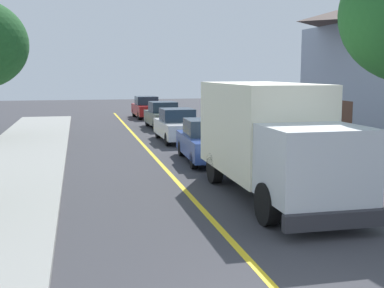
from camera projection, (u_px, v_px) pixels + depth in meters
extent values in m
cube|color=gold|center=(177.00, 181.00, 16.12)|extent=(0.16, 56.00, 0.01)
cube|color=#F2EDCC|center=(260.00, 127.00, 14.68)|extent=(2.40, 5.00, 2.60)
cube|color=silver|center=(315.00, 163.00, 11.37)|extent=(2.28, 2.00, 1.70)
cube|color=#1E2D3D|center=(335.00, 153.00, 10.44)|extent=(2.04, 0.08, 0.75)
cube|color=#2D2D33|center=(336.00, 220.00, 10.47)|extent=(2.40, 0.20, 0.36)
cylinder|color=black|center=(349.00, 199.00, 11.93)|extent=(0.30, 1.00, 1.00)
cylinder|color=black|center=(267.00, 204.00, 11.46)|extent=(0.30, 1.00, 1.00)
cylinder|color=black|center=(276.00, 165.00, 16.32)|extent=(0.30, 1.00, 1.00)
cylinder|color=black|center=(215.00, 168.00, 15.85)|extent=(0.30, 1.00, 1.00)
cube|color=#2D4793|center=(207.00, 145.00, 19.67)|extent=(1.99, 4.47, 0.76)
cube|color=#1E2D3D|center=(206.00, 127.00, 19.72)|extent=(1.66, 1.87, 0.64)
cylinder|color=black|center=(236.00, 159.00, 18.49)|extent=(0.25, 0.65, 0.64)
cylinder|color=black|center=(194.00, 160.00, 18.20)|extent=(0.25, 0.65, 0.64)
cylinder|color=black|center=(218.00, 148.00, 21.23)|extent=(0.25, 0.65, 0.64)
cylinder|color=black|center=(182.00, 149.00, 20.95)|extent=(0.25, 0.65, 0.64)
cube|color=silver|center=(178.00, 129.00, 25.44)|extent=(1.84, 4.42, 0.76)
cube|color=#1E2D3D|center=(177.00, 115.00, 25.48)|extent=(1.60, 1.81, 0.64)
cylinder|color=black|center=(199.00, 138.00, 24.31)|extent=(0.23, 0.64, 0.64)
cylinder|color=black|center=(168.00, 139.00, 23.95)|extent=(0.23, 0.64, 0.64)
cylinder|color=black|center=(187.00, 131.00, 27.02)|extent=(0.23, 0.64, 0.64)
cylinder|color=black|center=(158.00, 132.00, 26.66)|extent=(0.23, 0.64, 0.64)
cube|color=#4C564C|center=(163.00, 118.00, 31.38)|extent=(1.92, 4.45, 0.76)
cube|color=#1E2D3D|center=(163.00, 107.00, 31.43)|extent=(1.63, 1.84, 0.64)
cylinder|color=black|center=(181.00, 125.00, 30.28)|extent=(0.24, 0.65, 0.64)
cylinder|color=black|center=(155.00, 126.00, 29.89)|extent=(0.24, 0.65, 0.64)
cylinder|color=black|center=(171.00, 121.00, 32.98)|extent=(0.24, 0.65, 0.64)
cylinder|color=black|center=(147.00, 121.00, 32.58)|extent=(0.24, 0.65, 0.64)
cube|color=maroon|center=(147.00, 110.00, 38.43)|extent=(1.93, 4.45, 0.76)
cube|color=#1E2D3D|center=(146.00, 100.00, 38.48)|extent=(1.64, 1.85, 0.64)
cylinder|color=black|center=(160.00, 115.00, 37.33)|extent=(0.24, 0.65, 0.64)
cylinder|color=black|center=(139.00, 116.00, 36.94)|extent=(0.24, 0.65, 0.64)
cylinder|color=black|center=(154.00, 112.00, 40.03)|extent=(0.24, 0.65, 0.64)
cylinder|color=black|center=(134.00, 113.00, 39.63)|extent=(0.24, 0.65, 0.64)
cube|color=#B7B7BC|center=(299.00, 147.00, 19.11)|extent=(1.81, 4.40, 0.76)
cube|color=#1E2D3D|center=(301.00, 130.00, 18.86)|extent=(1.59, 1.80, 0.64)
cylinder|color=black|center=(266.00, 151.00, 20.34)|extent=(0.22, 0.64, 0.64)
cylinder|color=black|center=(302.00, 150.00, 20.69)|extent=(0.22, 0.64, 0.64)
cylinder|color=black|center=(295.00, 163.00, 17.62)|extent=(0.22, 0.64, 0.64)
cylinder|color=black|center=(336.00, 161.00, 17.97)|extent=(0.22, 0.64, 0.64)
cube|color=brown|center=(347.00, 122.00, 24.82)|extent=(0.10, 1.00, 2.10)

